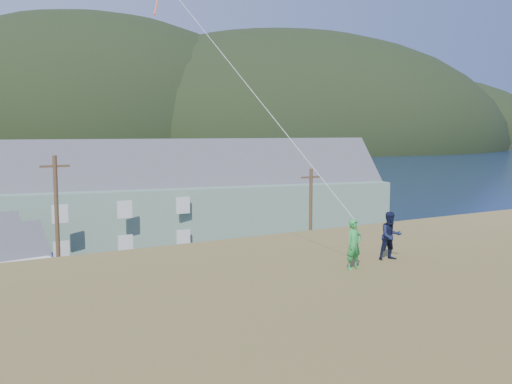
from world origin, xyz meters
TOP-DOWN VIEW (x-y plane):
  - ground at (0.00, 0.00)m, footprint 900.00×900.00m
  - grass_strip at (0.00, -2.00)m, footprint 110.00×8.00m
  - waterfront_lot at (0.00, 17.00)m, footprint 72.00×36.00m
  - far_hills at (35.59, 279.38)m, footprint 760.00×265.00m
  - lodge at (14.53, 18.18)m, footprint 36.82×15.90m
  - shed_palegreen_far at (-1.50, 28.12)m, footprint 12.11×7.86m
  - utility_poles at (-0.76, 1.50)m, footprint 30.90×0.24m
  - kite_flyer_green at (3.15, -18.48)m, footprint 0.58×0.43m
  - kite_flyer_navy at (4.95, -18.08)m, footprint 0.85×0.73m

SIDE VIEW (x-z plane):
  - ground at x=0.00m, z-range 0.00..0.00m
  - grass_strip at x=0.00m, z-range 0.00..0.10m
  - waterfront_lot at x=0.00m, z-range 0.00..0.12m
  - far_hills at x=35.59m, z-range -69.50..73.50m
  - shed_palegreen_far at x=-1.50m, z-range -0.91..6.76m
  - utility_poles at x=-0.76m, z-range -0.22..9.53m
  - lodge at x=14.53m, z-range -1.45..11.09m
  - kite_flyer_green at x=3.15m, z-range 7.20..8.69m
  - kite_flyer_navy at x=4.95m, z-range 7.20..8.73m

